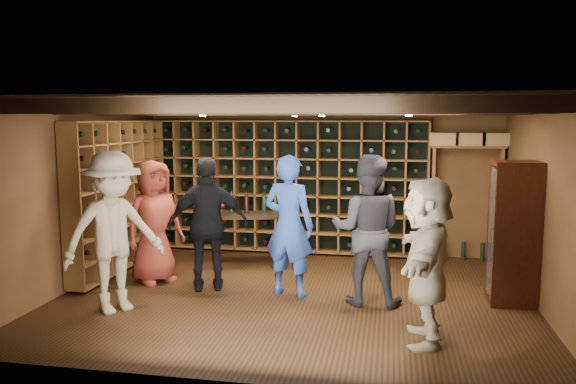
% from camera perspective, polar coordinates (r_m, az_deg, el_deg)
% --- Properties ---
extents(ground, '(6.00, 6.00, 0.00)m').
position_cam_1_polar(ground, '(7.45, 0.60, -10.45)').
color(ground, '#301D0D').
rests_on(ground, ground).
extents(room_shell, '(6.00, 6.00, 6.00)m').
position_cam_1_polar(room_shell, '(7.14, 0.70, 8.49)').
color(room_shell, brown).
rests_on(room_shell, ground).
extents(wine_rack_back, '(4.65, 0.30, 2.20)m').
position_cam_1_polar(wine_rack_back, '(9.55, -0.08, 0.58)').
color(wine_rack_back, brown).
rests_on(wine_rack_back, ground).
extents(wine_rack_left, '(0.30, 2.65, 2.20)m').
position_cam_1_polar(wine_rack_left, '(8.87, -16.73, -0.25)').
color(wine_rack_left, brown).
rests_on(wine_rack_left, ground).
extents(crate_shelf, '(1.20, 0.32, 2.07)m').
position_cam_1_polar(crate_shelf, '(9.41, 17.77, 2.69)').
color(crate_shelf, brown).
rests_on(crate_shelf, ground).
extents(display_cabinet, '(0.55, 0.50, 1.75)m').
position_cam_1_polar(display_cabinet, '(7.48, 21.90, -4.15)').
color(display_cabinet, '#36130A').
rests_on(display_cabinet, ground).
extents(man_blue_shirt, '(0.75, 0.58, 1.84)m').
position_cam_1_polar(man_blue_shirt, '(7.25, 0.09, -3.44)').
color(man_blue_shirt, navy).
rests_on(man_blue_shirt, ground).
extents(man_grey_suit, '(0.94, 0.75, 1.86)m').
position_cam_1_polar(man_grey_suit, '(7.00, 8.03, -3.83)').
color(man_grey_suit, black).
rests_on(man_grey_suit, ground).
extents(guest_red_floral, '(0.94, 1.00, 1.72)m').
position_cam_1_polar(guest_red_floral, '(8.06, -13.43, -2.96)').
color(guest_red_floral, maroon).
rests_on(guest_red_floral, ground).
extents(guest_woman_black, '(1.13, 0.74, 1.79)m').
position_cam_1_polar(guest_woman_black, '(7.55, -8.08, -3.28)').
color(guest_woman_black, black).
rests_on(guest_woman_black, ground).
extents(guest_khaki, '(1.33, 1.41, 1.92)m').
position_cam_1_polar(guest_khaki, '(6.96, -17.32, -3.92)').
color(guest_khaki, gray).
rests_on(guest_khaki, ground).
extents(guest_beige, '(0.54, 1.60, 1.71)m').
position_cam_1_polar(guest_beige, '(5.92, 13.89, -6.78)').
color(guest_beige, tan).
rests_on(guest_beige, ground).
extents(tasting_table, '(1.20, 0.81, 1.11)m').
position_cam_1_polar(tasting_table, '(8.73, -3.95, -2.81)').
color(tasting_table, black).
rests_on(tasting_table, ground).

